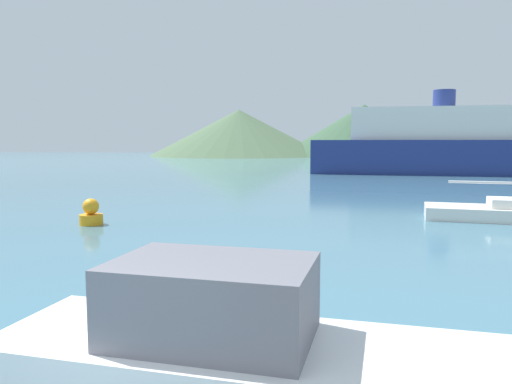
% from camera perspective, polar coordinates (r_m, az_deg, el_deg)
% --- Properties ---
extents(motorboat_near, '(6.82, 2.70, 2.09)m').
position_cam_1_polar(motorboat_near, '(5.53, 5.41, -19.96)').
color(motorboat_near, white).
rests_on(motorboat_near, ground_plane).
extents(ferry_distant, '(23.49, 10.19, 7.39)m').
position_cam_1_polar(ferry_distant, '(47.79, 20.53, 5.09)').
color(ferry_distant, navy).
rests_on(ferry_distant, ground_plane).
extents(buoy_marker, '(0.79, 0.79, 0.91)m').
position_cam_1_polar(buoy_marker, '(18.19, -18.33, -2.39)').
color(buoy_marker, orange).
rests_on(buoy_marker, ground_plane).
extents(hill_west, '(35.23, 35.23, 9.05)m').
position_cam_1_polar(hill_west, '(99.64, -1.97, 6.79)').
color(hill_west, '#4C6647').
rests_on(hill_west, ground_plane).
extents(hill_central, '(33.43, 33.43, 10.00)m').
position_cam_1_polar(hill_central, '(100.84, 12.22, 6.92)').
color(hill_central, '#38563D').
rests_on(hill_central, ground_plane).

